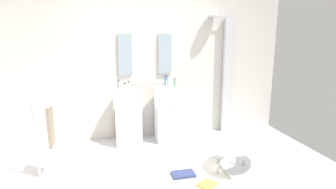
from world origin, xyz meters
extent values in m
cube|color=silver|center=(0.00, 0.00, -0.02)|extent=(4.80, 3.60, 0.04)
cube|color=beige|center=(0.00, 1.65, 1.30)|extent=(4.80, 0.10, 2.60)
cube|color=white|center=(-0.33, 1.33, 0.30)|extent=(0.40, 0.40, 0.59)
cylinder|color=white|center=(-0.33, 1.33, 0.74)|extent=(0.46, 0.46, 0.30)
cylinder|color=#B7BABF|center=(-0.33, 1.46, 0.94)|extent=(0.02, 0.02, 0.10)
cube|color=white|center=(0.33, 1.33, 0.30)|extent=(0.40, 0.40, 0.59)
cylinder|color=white|center=(0.33, 1.33, 0.74)|extent=(0.46, 0.46, 0.30)
cylinder|color=#B7BABF|center=(0.33, 1.46, 0.94)|extent=(0.02, 0.02, 0.10)
cube|color=#8C9EA8|center=(-0.33, 1.58, 1.42)|extent=(0.22, 0.03, 0.66)
cube|color=#8C9EA8|center=(0.33, 1.58, 1.42)|extent=(0.22, 0.03, 0.66)
cube|color=#B7BABF|center=(1.44, 1.53, 1.02)|extent=(0.14, 0.08, 2.05)
cylinder|color=#B7BABF|center=(1.29, 1.51, 2.03)|extent=(0.30, 0.02, 0.02)
cylinder|color=#B7BABF|center=(1.14, 1.48, 2.03)|extent=(0.24, 0.24, 0.02)
cube|color=#B7BABF|center=(1.05, 0.08, 0.03)|extent=(0.56, 0.50, 0.06)
cylinder|color=#B7BABF|center=(1.05, 0.08, 0.20)|extent=(0.05, 0.05, 0.34)
torus|color=white|center=(1.05, 0.08, 0.40)|extent=(1.10, 1.10, 0.49)
cylinder|color=#B7BABF|center=(-1.50, 0.45, 0.47)|extent=(0.03, 0.03, 0.95)
cylinder|color=#B7BABF|center=(-1.32, 0.45, 0.90)|extent=(0.36, 0.02, 0.02)
cube|color=gray|center=(-1.32, 0.45, 0.65)|extent=(0.04, 0.22, 0.50)
cube|color=white|center=(0.42, 0.01, 0.01)|extent=(0.95, 0.88, 0.01)
cube|color=navy|center=(0.24, 0.08, 0.03)|extent=(0.29, 0.19, 0.04)
cube|color=gold|center=(0.45, -0.20, 0.02)|extent=(0.26, 0.25, 0.03)
cylinder|color=white|center=(0.67, 0.06, 0.06)|extent=(0.07, 0.07, 0.10)
cylinder|color=#99999E|center=(-0.46, 1.29, 0.96)|extent=(0.05, 0.05, 0.15)
cylinder|color=black|center=(-0.46, 1.29, 1.05)|extent=(0.03, 0.03, 0.02)
cylinder|color=#4C72B7|center=(0.33, 1.49, 0.97)|extent=(0.06, 0.06, 0.16)
cylinder|color=black|center=(0.33, 1.49, 1.06)|extent=(0.03, 0.03, 0.02)
cylinder|color=silver|center=(-0.37, 1.19, 0.95)|extent=(0.05, 0.05, 0.11)
cylinder|color=black|center=(-0.37, 1.19, 1.01)|extent=(0.03, 0.03, 0.02)
cylinder|color=#59996B|center=(0.44, 1.35, 0.96)|extent=(0.04, 0.04, 0.13)
cylinder|color=black|center=(0.44, 1.35, 1.03)|extent=(0.02, 0.02, 0.02)
cylinder|color=white|center=(-0.31, 1.21, 0.96)|extent=(0.05, 0.05, 0.13)
cylinder|color=black|center=(-0.31, 1.21, 1.03)|extent=(0.03, 0.03, 0.02)
camera|label=1|loc=(-0.64, -2.92, 1.72)|focal=29.24mm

